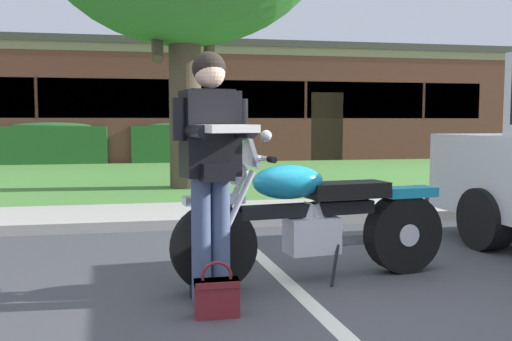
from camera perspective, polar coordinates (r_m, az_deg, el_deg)
ground_plane at (r=3.86m, az=8.37°, el=-13.77°), size 140.00×140.00×0.00m
curb_strip at (r=6.73m, az=-0.41°, el=-5.10°), size 60.00×0.20×0.12m
concrete_walk at (r=7.56m, az=-1.62°, el=-4.14°), size 60.00×1.50×0.08m
grass_lawn at (r=12.39m, az=-5.38°, el=-0.65°), size 60.00×8.30×0.06m
stall_stripe_1 at (r=4.00m, az=5.33°, el=-13.02°), size 0.33×4.40×0.01m
motorcycle at (r=4.45m, az=6.78°, el=-4.72°), size 2.24×0.82×1.26m
rider_person at (r=3.85m, az=-4.50°, el=1.55°), size 0.54×0.64×1.70m
handbag at (r=3.68m, az=-3.95°, el=-12.30°), size 0.28×0.13×0.36m
hedge_left at (r=16.89m, az=-19.68°, el=2.69°), size 2.97×0.90×1.24m
hedge_center_left at (r=16.75m, az=-6.78°, el=2.93°), size 3.27×0.90×1.24m
brick_building at (r=21.71m, az=-8.72°, el=6.42°), size 22.64×10.65×3.61m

